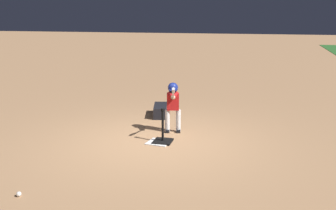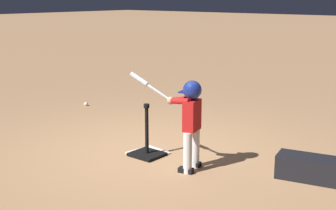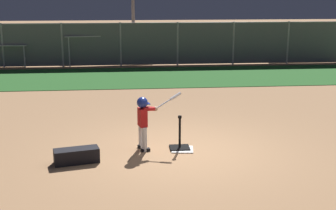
{
  "view_description": "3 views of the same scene",
  "coord_description": "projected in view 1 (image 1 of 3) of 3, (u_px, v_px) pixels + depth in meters",
  "views": [
    {
      "loc": [
        7.34,
        2.14,
        2.56
      ],
      "look_at": [
        -0.13,
        0.26,
        0.77
      ],
      "focal_mm": 42.0,
      "sensor_mm": 36.0,
      "label": 1
    },
    {
      "loc": [
        -4.04,
        4.54,
        2.09
      ],
      "look_at": [
        -0.29,
        0.03,
        0.71
      ],
      "focal_mm": 50.0,
      "sensor_mm": 36.0,
      "label": 2
    },
    {
      "loc": [
        -1.17,
        -8.96,
        3.17
      ],
      "look_at": [
        -0.27,
        0.32,
        0.91
      ],
      "focal_mm": 50.0,
      "sensor_mm": 36.0,
      "label": 3
    }
  ],
  "objects": [
    {
      "name": "ground_plane",
      "position": [
        154.0,
        142.0,
        8.03
      ],
      "size": [
        90.0,
        90.0,
        0.0
      ],
      "primitive_type": "plane",
      "color": "#AD7F56"
    },
    {
      "name": "equipment_bag",
      "position": [
        160.0,
        111.0,
        10.07
      ],
      "size": [
        0.89,
        0.5,
        0.28
      ],
      "primitive_type": "cube",
      "rotation": [
        0.0,
        0.0,
        0.23
      ],
      "color": "black",
      "rests_on": "ground_plane"
    },
    {
      "name": "batter_child",
      "position": [
        173.0,
        101.0,
        8.54
      ],
      "size": [
        0.94,
        0.42,
        1.16
      ],
      "color": "silver",
      "rests_on": "ground_plane"
    },
    {
      "name": "batting_tee",
      "position": [
        163.0,
        137.0,
        8.0
      ],
      "size": [
        0.41,
        0.37,
        0.71
      ],
      "color": "black",
      "rests_on": "ground_plane"
    },
    {
      "name": "home_plate",
      "position": [
        159.0,
        142.0,
        7.99
      ],
      "size": [
        0.49,
        0.49,
        0.02
      ],
      "primitive_type": "cube",
      "rotation": [
        0.0,
        0.0,
        -0.12
      ],
      "color": "white",
      "rests_on": "ground_plane"
    },
    {
      "name": "baseball",
      "position": [
        19.0,
        194.0,
        5.64
      ],
      "size": [
        0.07,
        0.07,
        0.07
      ],
      "primitive_type": "sphere",
      "color": "white",
      "rests_on": "ground_plane"
    }
  ]
}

